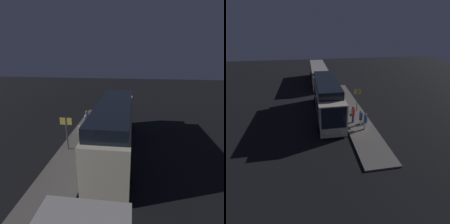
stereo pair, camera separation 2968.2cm
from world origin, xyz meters
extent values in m
plane|color=black|center=(0.00, 0.00, 0.00)|extent=(80.00, 80.00, 0.00)
cube|color=#605B56|center=(0.00, 2.98, 0.07)|extent=(20.00, 2.77, 0.14)
cube|color=beige|center=(0.59, 0.12, 1.68)|extent=(10.21, 2.45, 3.02)
cube|color=black|center=(0.59, 0.12, 0.52)|extent=(10.16, 2.47, 0.70)
cube|color=black|center=(0.34, 0.12, 2.04)|extent=(8.37, 2.48, 1.33)
cube|color=black|center=(5.72, 0.12, 2.12)|extent=(0.06, 2.16, 1.93)
sphere|color=#F9E58C|center=(5.74, 0.79, 0.62)|extent=(0.24, 0.24, 0.24)
sphere|color=#F9E58C|center=(5.74, -0.56, 0.62)|extent=(0.24, 0.24, 0.24)
cylinder|color=black|center=(4.06, 1.34, 0.49)|extent=(0.98, 0.30, 0.98)
cylinder|color=black|center=(4.06, -1.11, 0.49)|extent=(0.98, 0.30, 0.98)
cylinder|color=black|center=(-2.57, 1.34, 0.49)|extent=(0.98, 0.30, 0.98)
cylinder|color=black|center=(-2.57, -1.11, 0.49)|extent=(0.98, 0.30, 0.98)
cube|color=black|center=(0.18, 0.12, 3.58)|extent=(8.68, 2.26, 0.78)
cube|color=black|center=(-7.04, 0.12, 2.05)|extent=(0.06, 2.28, 1.85)
cylinder|color=#4C476B|center=(3.17, 2.46, 0.55)|extent=(0.27, 0.27, 0.83)
cylinder|color=#BF3333|center=(3.17, 2.46, 1.33)|extent=(0.39, 0.39, 0.72)
sphere|color=brown|center=(3.17, 2.46, 1.83)|extent=(0.27, 0.27, 0.27)
cube|color=#334C7F|center=(3.18, 2.17, 1.02)|extent=(0.29, 0.15, 0.24)
cylinder|color=silver|center=(3.74, 3.12, 0.50)|extent=(0.33, 0.33, 0.73)
cylinder|color=#334C8C|center=(3.74, 3.12, 1.18)|extent=(0.47, 0.47, 0.63)
sphere|color=tan|center=(3.74, 3.12, 1.62)|extent=(0.24, 0.24, 0.24)
cube|color=black|center=(4.00, 3.02, 0.92)|extent=(0.24, 0.31, 0.24)
cylinder|color=silver|center=(4.69, 3.25, 0.52)|extent=(0.34, 0.34, 0.78)
cylinder|color=#334C8C|center=(4.69, 3.25, 1.25)|extent=(0.48, 0.48, 0.68)
sphere|color=brown|center=(4.69, 3.25, 1.72)|extent=(0.25, 0.25, 0.25)
cube|color=#334C7F|center=(4.47, 3.41, 0.96)|extent=(0.28, 0.31, 0.24)
cube|color=beige|center=(3.53, 3.72, 0.43)|extent=(0.45, 0.22, 0.58)
cylinder|color=black|center=(3.53, 3.72, 0.84)|extent=(0.02, 0.02, 0.24)
cylinder|color=#4C4C51|center=(0.31, 3.66, 1.45)|extent=(0.10, 0.10, 2.63)
cube|color=#E5C64C|center=(0.31, 3.66, 2.45)|extent=(0.04, 0.88, 0.53)
camera|label=1|loc=(-11.02, -1.06, 7.20)|focal=28.00mm
camera|label=2|loc=(18.60, -1.78, 8.97)|focal=28.00mm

